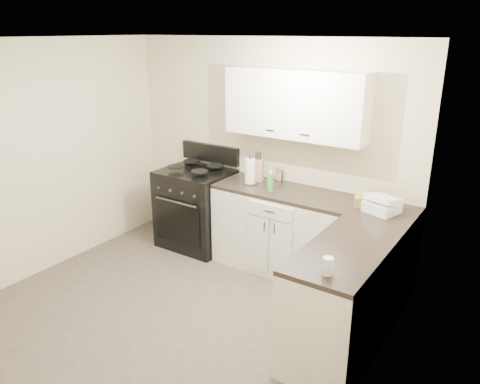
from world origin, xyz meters
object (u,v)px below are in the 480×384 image
Objects in this scene: stove at (197,210)px; knife_block at (258,170)px; countertop_grill at (382,207)px; wicker_basket at (370,201)px; paper_towel at (250,171)px.

stove is 1.01m from knife_block.
stove is 2.33m from countertop_grill.
stove is at bearing -178.15° from wicker_basket.
countertop_grill reaches higher than stove.
wicker_basket is (1.35, 0.06, -0.09)m from paper_towel.
knife_block reaches higher than wicker_basket.
knife_block is at bearing 79.52° from paper_towel.
paper_towel is 1.01× the size of countertop_grill.
stove is at bearing 175.66° from knife_block.
paper_towel is at bearing -177.53° from wicker_basket.
knife_block is 0.90× the size of countertop_grill.
knife_block is (0.79, 0.14, 0.61)m from stove.
wicker_basket is at bearing 165.34° from countertop_grill.
paper_towel is (0.77, 0.01, 0.62)m from stove.
stove is at bearing -179.23° from paper_towel.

